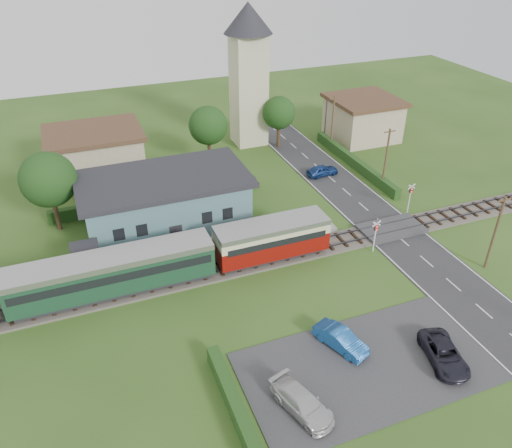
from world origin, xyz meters
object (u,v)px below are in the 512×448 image
object	(u,v)px
station_building	(165,201)
crossing_signal_near	(376,232)
car_park_silver	(302,402)
church_tower	(248,65)
car_park_dark	(444,354)
train	(71,281)
pedestrian_near	(237,234)
car_park_blue	(341,339)
pedestrian_far	(103,258)
house_west	(96,153)
car_on_road	(322,170)
house_east	(363,118)
equipment_hut	(87,259)
crossing_signal_far	(410,194)

from	to	relation	value
station_building	crossing_signal_near	size ratio (longest dim) A/B	4.88
car_park_silver	station_building	bearing A→B (deg)	78.58
church_tower	car_park_dark	world-z (taller)	church_tower
train	pedestrian_near	distance (m)	15.00
train	car_park_blue	xyz separation A→B (m)	(17.13, -11.73, -1.41)
pedestrian_far	pedestrian_near	bearing A→B (deg)	-103.74
house_west	pedestrian_near	xyz separation A→B (m)	(10.23, -19.86, -1.60)
crossing_signal_near	car_on_road	world-z (taller)	crossing_signal_near
train	pedestrian_far	bearing A→B (deg)	52.87
station_building	crossing_signal_near	xyz separation A→B (m)	(16.40, -11.40, -0.55)
station_building	pedestrian_near	xyz separation A→B (m)	(5.23, -5.86, -1.50)
car_park_dark	house_west	bearing A→B (deg)	130.05
pedestrian_far	house_east	bearing A→B (deg)	-75.13
station_building	train	xyz separation A→B (m)	(-9.41, -8.99, -0.52)
church_tower	pedestrian_far	bearing A→B (deg)	-134.05
train	car_on_road	bearing A→B (deg)	24.63
equipment_hut	house_west	bearing A→B (deg)	81.38
car_park_blue	pedestrian_far	distance (m)	21.03
car_park_dark	car_on_road	bearing A→B (deg)	92.84
station_building	crossing_signal_far	distance (m)	24.51
car_park_dark	crossing_signal_far	bearing A→B (deg)	75.03
house_west	house_east	xyz separation A→B (m)	(35.00, -1.00, 0.00)
house_west	pedestrian_far	distance (m)	19.59
house_east	car_park_silver	distance (m)	46.39
station_building	car_on_road	xyz separation A→B (m)	(19.39, 4.21, -2.00)
crossing_signal_far	train	bearing A→B (deg)	-175.85
car_park_blue	pedestrian_far	world-z (taller)	pedestrian_far
car_park_dark	pedestrian_near	size ratio (longest dim) A/B	3.16
car_park_blue	car_park_dark	bearing A→B (deg)	-54.45
station_building	crossing_signal_far	size ratio (longest dim) A/B	4.88
church_tower	pedestrian_near	xyz separation A→B (m)	(-9.77, -22.86, -9.04)
equipment_hut	car_on_road	size ratio (longest dim) A/B	0.67
crossing_signal_near	car_on_road	distance (m)	15.96
car_on_road	equipment_hut	bearing A→B (deg)	105.83
crossing_signal_near	car_park_dark	distance (m)	13.43
house_west	car_park_dark	distance (m)	42.79
car_on_road	pedestrian_far	distance (m)	27.86
train	car_on_road	distance (m)	31.72
church_tower	car_park_blue	size ratio (longest dim) A/B	4.24
station_building	train	world-z (taller)	station_building
church_tower	car_park_blue	world-z (taller)	church_tower
crossing_signal_near	car_park_silver	bearing A→B (deg)	-135.80
equipment_hut	pedestrian_far	bearing A→B (deg)	14.93
house_west	church_tower	bearing A→B (deg)	8.53
station_building	house_east	world-z (taller)	house_east
car_park_silver	pedestrian_far	size ratio (longest dim) A/B	2.65
train	pedestrian_near	bearing A→B (deg)	12.11
train	crossing_signal_far	world-z (taller)	train
station_building	car_park_blue	world-z (taller)	station_building
car_park_silver	car_park_dark	distance (m)	10.75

